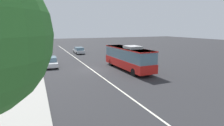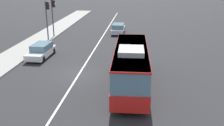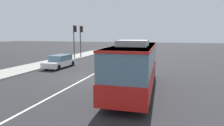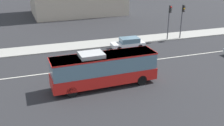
{
  "view_description": "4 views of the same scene",
  "coord_description": "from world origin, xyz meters",
  "px_view_note": "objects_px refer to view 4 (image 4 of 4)",
  "views": [
    {
      "loc": [
        -24.06,
        7.05,
        5.77
      ],
      "look_at": [
        -1.83,
        -2.4,
        1.08
      ],
      "focal_mm": 28.92,
      "sensor_mm": 36.0,
      "label": 1
    },
    {
      "loc": [
        -20.85,
        -5.27,
        8.47
      ],
      "look_at": [
        -0.45,
        -3.01,
        1.29
      ],
      "focal_mm": 40.88,
      "sensor_mm": 36.0,
      "label": 2
    },
    {
      "loc": [
        -15.1,
        -6.77,
        3.81
      ],
      "look_at": [
        0.23,
        -2.33,
        1.43
      ],
      "focal_mm": 30.69,
      "sensor_mm": 36.0,
      "label": 3
    },
    {
      "loc": [
        -8.75,
        -26.4,
        11.31
      ],
      "look_at": [
        -0.41,
        -1.81,
        1.03
      ],
      "focal_mm": 42.16,
      "sensor_mm": 36.0,
      "label": 4
    }
  ],
  "objects_px": {
    "traffic_light_near_corner": "(169,17)",
    "traffic_light_mid_block": "(182,16)",
    "transit_bus": "(104,68)",
    "sedan_white": "(128,43)"
  },
  "relations": [
    {
      "from": "transit_bus",
      "to": "traffic_light_near_corner",
      "type": "height_order",
      "value": "traffic_light_near_corner"
    },
    {
      "from": "sedan_white",
      "to": "traffic_light_near_corner",
      "type": "relative_size",
      "value": 0.87
    },
    {
      "from": "traffic_light_near_corner",
      "to": "traffic_light_mid_block",
      "type": "bearing_deg",
      "value": 93.02
    },
    {
      "from": "sedan_white",
      "to": "traffic_light_mid_block",
      "type": "bearing_deg",
      "value": -168.94
    },
    {
      "from": "traffic_light_mid_block",
      "to": "traffic_light_near_corner",
      "type": "bearing_deg",
      "value": -89.24
    },
    {
      "from": "transit_bus",
      "to": "sedan_white",
      "type": "relative_size",
      "value": 2.21
    },
    {
      "from": "sedan_white",
      "to": "transit_bus",
      "type": "bearing_deg",
      "value": 58.13
    },
    {
      "from": "transit_bus",
      "to": "traffic_light_mid_block",
      "type": "xyz_separation_m",
      "value": [
        15.58,
        11.34,
        1.75
      ]
    },
    {
      "from": "traffic_light_near_corner",
      "to": "traffic_light_mid_block",
      "type": "height_order",
      "value": "same"
    },
    {
      "from": "sedan_white",
      "to": "traffic_light_mid_block",
      "type": "relative_size",
      "value": 0.87
    }
  ]
}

